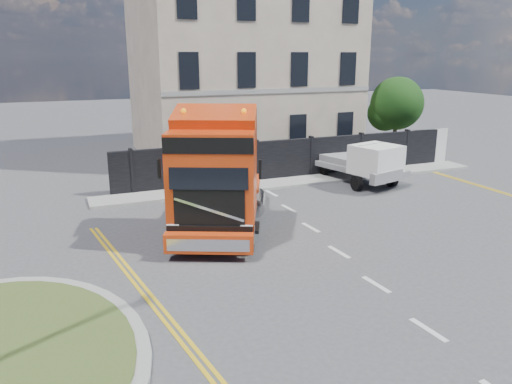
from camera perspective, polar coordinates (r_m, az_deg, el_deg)
name	(u,v)px	position (r m, az deg, el deg)	size (l,w,h in m)	color
ground	(248,262)	(15.30, -0.90, -7.96)	(120.00, 120.00, 0.00)	#424244
hoarding_fence	(303,158)	(25.48, 5.37, 3.89)	(18.80, 0.25, 2.00)	black
georgian_building	(240,60)	(31.59, -1.86, 14.89)	(12.30, 10.30, 12.80)	beige
tree	(394,106)	(31.99, 15.50, 9.46)	(3.20, 3.20, 4.80)	#382619
pavement_far	(301,181)	(24.66, 5.15, 1.26)	(20.00, 1.60, 0.12)	gray
truck	(217,181)	(17.03, -4.53, 1.31)	(5.39, 7.65, 4.31)	black
flatbed_pickup	(368,163)	(24.26, 12.69, 3.24)	(3.12, 5.31, 2.05)	gray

